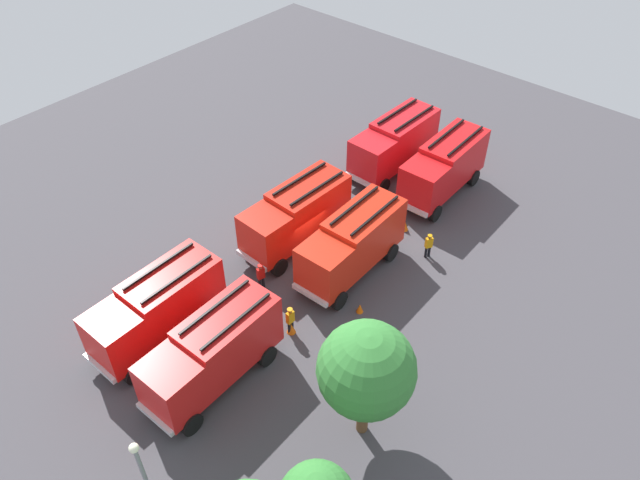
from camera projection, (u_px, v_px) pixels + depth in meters
ground_plane at (320, 258)px, 36.32m from camera, size 56.71×56.71×0.00m
fire_truck_0 at (394, 142)px, 41.72m from camera, size 7.24×2.85×3.88m
fire_truck_1 at (296, 214)px, 35.95m from camera, size 7.28×2.96×3.88m
fire_truck_2 at (157, 307)px, 30.49m from camera, size 7.23×2.81×3.88m
fire_truck_3 at (444, 166)px, 39.61m from camera, size 7.26×2.91×3.88m
fire_truck_4 at (352, 243)px, 34.07m from camera, size 7.27×2.92×3.88m
fire_truck_5 at (213, 351)px, 28.47m from camera, size 7.26×2.90×3.88m
firefighter_0 at (290, 319)px, 31.43m from camera, size 0.43×0.29×1.77m
firefighter_1 at (261, 275)px, 33.81m from camera, size 0.47×0.34×1.77m
firefighter_2 at (339, 187)px, 39.96m from camera, size 0.43×0.48×1.69m
firefighter_3 at (429, 245)px, 35.80m from camera, size 0.48×0.42×1.66m
tree_0 at (366, 370)px, 25.02m from camera, size 4.14×4.14×6.42m
traffic_cone_0 at (360, 308)px, 32.97m from camera, size 0.39×0.39×0.56m
traffic_cone_1 at (404, 225)px, 38.00m from camera, size 0.51×0.51×0.73m
traffic_cone_2 at (291, 328)px, 31.86m from camera, size 0.48×0.48×0.68m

